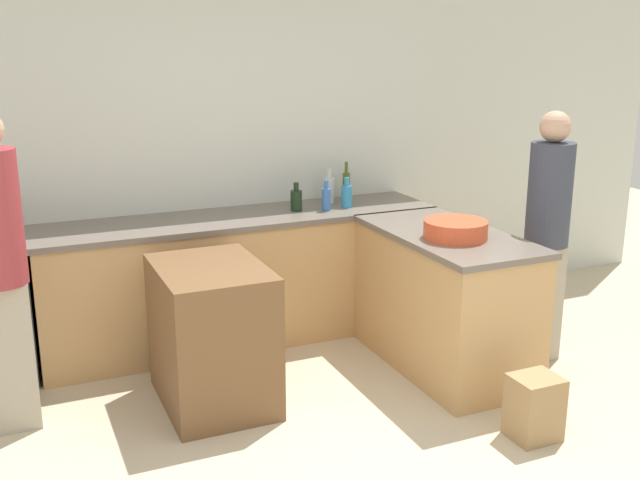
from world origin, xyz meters
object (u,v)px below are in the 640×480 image
at_px(olive_oil_bottle, 346,186).
at_px(island_table, 212,335).
at_px(wine_bottle_dark, 296,199).
at_px(mixing_bowl, 455,230).
at_px(dish_soap_bottle, 347,195).
at_px(vinegar_bottle_clear, 329,189).
at_px(person_at_peninsula, 547,227).
at_px(water_bottle_blue, 326,199).
at_px(paper_bag, 534,407).

bearing_deg(olive_oil_bottle, island_table, -143.34).
bearing_deg(olive_oil_bottle, wine_bottle_dark, -162.84).
relative_size(mixing_bowl, dish_soap_bottle, 1.79).
distance_m(vinegar_bottle_clear, person_at_peninsula, 1.63).
height_order(water_bottle_blue, person_at_peninsula, person_at_peninsula).
height_order(vinegar_bottle_clear, water_bottle_blue, vinegar_bottle_clear).
bearing_deg(olive_oil_bottle, person_at_peninsula, -57.06).
bearing_deg(mixing_bowl, vinegar_bottle_clear, 102.83).
xyz_separation_m(island_table, water_bottle_blue, (1.09, 0.78, 0.58)).
bearing_deg(water_bottle_blue, mixing_bowl, -68.09).
xyz_separation_m(dish_soap_bottle, water_bottle_blue, (-0.19, -0.05, -0.00)).
relative_size(island_table, mixing_bowl, 2.15).
height_order(person_at_peninsula, paper_bag, person_at_peninsula).
height_order(island_table, wine_bottle_dark, wine_bottle_dark).
distance_m(olive_oil_bottle, person_at_peninsula, 1.55).
bearing_deg(paper_bag, mixing_bowl, 88.52).
bearing_deg(paper_bag, water_bottle_blue, 101.71).
bearing_deg(island_table, mixing_bowl, -9.55).
xyz_separation_m(island_table, paper_bag, (1.49, -1.12, -0.25)).
bearing_deg(island_table, vinegar_bottle_clear, 39.79).
distance_m(island_table, mixing_bowl, 1.63).
relative_size(island_table, water_bottle_blue, 3.87).
bearing_deg(water_bottle_blue, olive_oil_bottle, 40.33).
distance_m(vinegar_bottle_clear, olive_oil_bottle, 0.14).
height_order(vinegar_bottle_clear, dish_soap_bottle, vinegar_bottle_clear).
bearing_deg(water_bottle_blue, person_at_peninsula, -43.86).
height_order(dish_soap_bottle, olive_oil_bottle, olive_oil_bottle).
distance_m(wine_bottle_dark, vinegar_bottle_clear, 0.36).
xyz_separation_m(wine_bottle_dark, olive_oil_bottle, (0.47, 0.15, 0.04)).
relative_size(water_bottle_blue, olive_oil_bottle, 0.73).
bearing_deg(mixing_bowl, olive_oil_bottle, 96.61).
bearing_deg(olive_oil_bottle, vinegar_bottle_clear, 179.15).
distance_m(vinegar_bottle_clear, water_bottle_blue, 0.27).
distance_m(island_table, dish_soap_bottle, 1.63).
bearing_deg(olive_oil_bottle, dish_soap_bottle, -114.50).
xyz_separation_m(dish_soap_bottle, olive_oil_bottle, (0.08, 0.18, 0.03)).
relative_size(dish_soap_bottle, person_at_peninsula, 0.13).
height_order(wine_bottle_dark, dish_soap_bottle, dish_soap_bottle).
relative_size(olive_oil_bottle, person_at_peninsula, 0.18).
bearing_deg(person_at_peninsula, dish_soap_bottle, 129.73).
bearing_deg(paper_bag, dish_soap_bottle, 96.10).
height_order(mixing_bowl, paper_bag, mixing_bowl).
bearing_deg(paper_bag, olive_oil_bottle, 93.33).
distance_m(vinegar_bottle_clear, dish_soap_bottle, 0.20).
bearing_deg(mixing_bowl, dish_soap_bottle, 102.04).
distance_m(mixing_bowl, dish_soap_bottle, 1.11).
bearing_deg(vinegar_bottle_clear, wine_bottle_dark, -155.81).
distance_m(wine_bottle_dark, water_bottle_blue, 0.22).
bearing_deg(dish_soap_bottle, wine_bottle_dark, 174.13).
bearing_deg(vinegar_bottle_clear, mixing_bowl, -77.17).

